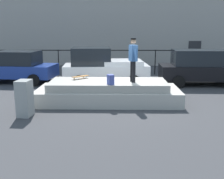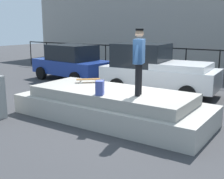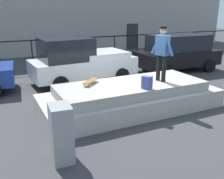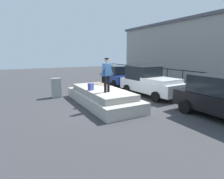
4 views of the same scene
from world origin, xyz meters
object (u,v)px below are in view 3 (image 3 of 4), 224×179
(car_black_hatchback_far, at_px, (178,52))
(utility_box, at_px, (61,133))
(skateboard, at_px, (91,81))
(backpack, at_px, (147,82))
(car_white_pickup_mid, at_px, (80,61))
(skateboarder, at_px, (162,50))

(car_black_hatchback_far, height_order, utility_box, car_black_hatchback_far)
(skateboard, height_order, car_black_hatchback_far, car_black_hatchback_far)
(skateboard, xyz_separation_m, car_black_hatchback_far, (6.10, 3.21, -0.00))
(utility_box, bearing_deg, backpack, 27.60)
(backpack, distance_m, utility_box, 3.24)
(backpack, bearing_deg, car_white_pickup_mid, -18.85)
(skateboard, relative_size, car_black_hatchback_far, 0.16)
(skateboarder, relative_size, backpack, 4.55)
(car_black_hatchback_far, bearing_deg, skateboard, -152.27)
(skateboard, bearing_deg, car_white_pickup_mid, 76.43)
(car_black_hatchback_far, bearing_deg, skateboarder, -135.25)
(skateboarder, relative_size, skateboard, 2.48)
(skateboarder, xyz_separation_m, skateboard, (-2.21, 0.65, -0.91))
(skateboard, height_order, backpack, backpack)
(skateboarder, height_order, backpack, skateboarder)
(skateboard, bearing_deg, skateboarder, -16.29)
(car_white_pickup_mid, bearing_deg, skateboarder, -70.54)
(skateboard, bearing_deg, backpack, -41.54)
(car_white_pickup_mid, height_order, utility_box, car_white_pickup_mid)
(car_white_pickup_mid, bearing_deg, backpack, -83.38)
(backpack, height_order, car_black_hatchback_far, car_black_hatchback_far)
(skateboard, relative_size, backpack, 1.83)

